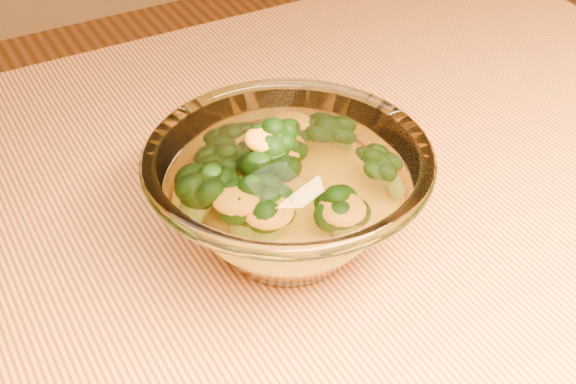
{
  "coord_description": "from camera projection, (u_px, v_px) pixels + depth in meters",
  "views": [
    {
      "loc": [
        -0.1,
        -0.35,
        1.15
      ],
      "look_at": [
        0.11,
        0.04,
        0.8
      ],
      "focal_mm": 50.0,
      "sensor_mm": 36.0,
      "label": 1
    }
  ],
  "objects": [
    {
      "name": "cheese_sauce",
      "position": [
        288.0,
        217.0,
        0.58
      ],
      "size": [
        0.12,
        0.12,
        0.03
      ],
      "primitive_type": "ellipsoid",
      "color": "orange",
      "rests_on": "glass_bowl"
    },
    {
      "name": "broccoli_heap",
      "position": [
        274.0,
        177.0,
        0.56
      ],
      "size": [
        0.14,
        0.13,
        0.07
      ],
      "color": "black",
      "rests_on": "cheese_sauce"
    },
    {
      "name": "glass_bowl",
      "position": [
        288.0,
        197.0,
        0.56
      ],
      "size": [
        0.2,
        0.2,
        0.09
      ],
      "color": "white",
      "rests_on": "table"
    }
  ]
}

